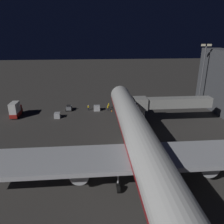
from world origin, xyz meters
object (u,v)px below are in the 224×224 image
airliner_at_gate (144,150)px  ground_crew_marshaller_fwd (108,107)px  apron_floodlight_mast (202,72)px  ground_crew_under_port_wing (88,107)px  cargo_truck_aft (15,110)px  baggage_tug_lead (69,108)px  baggage_container_mid_row (57,115)px  baggage_container_near_belt (97,108)px  jet_bridge (167,103)px  ground_crew_by_tug (109,105)px  traffic_cone_nose_port (126,110)px  traffic_cone_nose_starboard (112,111)px

airliner_at_gate → ground_crew_marshaller_fwd: size_ratio=38.02×
apron_floodlight_mast → ground_crew_under_port_wing: size_ratio=11.35×
ground_crew_under_port_wing → cargo_truck_aft: bearing=10.4°
baggage_tug_lead → baggage_container_mid_row: baggage_tug_lead is taller
baggage_container_near_belt → ground_crew_under_port_wing: ground_crew_under_port_wing is taller
jet_bridge → ground_crew_by_tug: (13.84, -13.32, -4.69)m
baggage_container_near_belt → traffic_cone_nose_port: baggage_container_near_belt is taller
jet_bridge → airliner_at_gate: bearing=64.0°
cargo_truck_aft → jet_bridge: bearing=168.2°
ground_crew_under_port_wing → traffic_cone_nose_starboard: 7.34m
cargo_truck_aft → ground_crew_marshaller_fwd: 26.49m
traffic_cone_nose_port → baggage_tug_lead: bearing=-6.9°
airliner_at_gate → cargo_truck_aft: bearing=-46.1°
cargo_truck_aft → baggage_container_mid_row: (-11.77, 1.88, -1.39)m
jet_bridge → ground_crew_marshaller_fwd: bearing=-38.8°
baggage_container_near_belt → ground_crew_under_port_wing: bearing=-12.7°
baggage_container_near_belt → baggage_container_mid_row: 12.22m
baggage_container_near_belt → apron_floodlight_mast: bearing=-179.4°
cargo_truck_aft → ground_crew_marshaller_fwd: cargo_truck_aft is taller
jet_bridge → ground_crew_marshaller_fwd: 18.87m
baggage_tug_lead → airliner_at_gate: bearing=113.6°
jet_bridge → baggage_tug_lead: bearing=-25.7°
traffic_cone_nose_starboard → jet_bridge: bearing=141.4°
ground_crew_marshaller_fwd → traffic_cone_nose_starboard: ground_crew_marshaller_fwd is taller
cargo_truck_aft → ground_crew_under_port_wing: 20.69m
traffic_cone_nose_port → cargo_truck_aft: bearing=3.7°
baggage_container_near_belt → ground_crew_by_tug: size_ratio=1.01×
ground_crew_by_tug → traffic_cone_nose_starboard: size_ratio=3.34×
apron_floodlight_mast → jet_bridge: bearing=39.2°
airliner_at_gate → apron_floodlight_mast: size_ratio=3.45×
baggage_container_mid_row → traffic_cone_nose_starboard: size_ratio=3.25×
ground_crew_under_port_wing → traffic_cone_nose_port: bearing=171.6°
jet_bridge → traffic_cone_nose_starboard: bearing=-38.6°
cargo_truck_aft → baggage_tug_lead: 15.03m
ground_crew_by_tug → airliner_at_gate: bearing=94.7°
baggage_container_near_belt → ground_crew_marshaller_fwd: bearing=177.7°
ground_crew_under_port_wing → jet_bridge: bearing=149.0°
baggage_container_mid_row → ground_crew_marshaller_fwd: size_ratio=1.01×
baggage_tug_lead → ground_crew_marshaller_fwd: (-11.91, 1.12, 0.19)m
cargo_truck_aft → baggage_container_mid_row: size_ratio=3.14×
ground_crew_by_tug → cargo_truck_aft: bearing=10.4°
apron_floodlight_mast → traffic_cone_nose_starboard: size_ratio=35.31×
apron_floodlight_mast → baggage_tug_lead: size_ratio=7.63×
apron_floodlight_mast → ground_crew_under_port_wing: apron_floodlight_mast is taller
ground_crew_marshaller_fwd → ground_crew_by_tug: size_ratio=0.96×
baggage_container_mid_row → traffic_cone_nose_port: size_ratio=3.25×
jet_bridge → baggage_container_near_belt: 21.64m
baggage_tug_lead → traffic_cone_nose_starboard: baggage_tug_lead is taller
airliner_at_gate → ground_crew_marshaller_fwd: 34.30m
airliner_at_gate → cargo_truck_aft: size_ratio=11.94×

